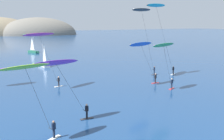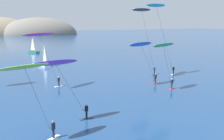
{
  "view_description": "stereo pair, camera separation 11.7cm",
  "coord_description": "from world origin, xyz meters",
  "px_view_note": "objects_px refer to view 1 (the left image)",
  "views": [
    {
      "loc": [
        -23.75,
        -13.57,
        10.52
      ],
      "look_at": [
        -3.07,
        23.82,
        3.1
      ],
      "focal_mm": 45.0,
      "sensor_mm": 36.0,
      "label": 1
    },
    {
      "loc": [
        -23.65,
        -13.63,
        10.52
      ],
      "look_at": [
        -3.07,
        23.82,
        3.1
      ],
      "focal_mm": 45.0,
      "sensor_mm": 36.0,
      "label": 2
    }
  ],
  "objects_px": {
    "sailboat_far": "(34,51)",
    "kitesurfer_cyan": "(158,13)",
    "kitesurfer_black": "(143,14)",
    "sailboat_near": "(43,64)",
    "kitesurfer_green": "(164,49)",
    "kitesurfer_blue": "(142,48)",
    "kitesurfer_purple": "(59,68)",
    "kitesurfer_lime": "(28,75)",
    "kitesurfer_magenta": "(41,39)"
  },
  "relations": [
    {
      "from": "sailboat_far",
      "to": "kitesurfer_cyan",
      "type": "height_order",
      "value": "kitesurfer_cyan"
    },
    {
      "from": "kitesurfer_black",
      "to": "sailboat_near",
      "type": "bearing_deg",
      "value": 116.24
    },
    {
      "from": "kitesurfer_cyan",
      "to": "sailboat_near",
      "type": "bearing_deg",
      "value": 122.74
    },
    {
      "from": "kitesurfer_green",
      "to": "kitesurfer_blue",
      "type": "height_order",
      "value": "kitesurfer_green"
    },
    {
      "from": "kitesurfer_green",
      "to": "kitesurfer_purple",
      "type": "xyz_separation_m",
      "value": [
        -18.27,
        -6.02,
        -0.57
      ]
    },
    {
      "from": "sailboat_near",
      "to": "kitesurfer_lime",
      "type": "height_order",
      "value": "kitesurfer_lime"
    },
    {
      "from": "kitesurfer_black",
      "to": "kitesurfer_cyan",
      "type": "distance_m",
      "value": 3.5
    },
    {
      "from": "kitesurfer_green",
      "to": "kitesurfer_magenta",
      "type": "xyz_separation_m",
      "value": [
        -15.91,
        9.29,
        1.47
      ]
    },
    {
      "from": "sailboat_far",
      "to": "kitesurfer_magenta",
      "type": "xyz_separation_m",
      "value": [
        -11.58,
        -53.67,
        7.33
      ]
    },
    {
      "from": "kitesurfer_black",
      "to": "kitesurfer_purple",
      "type": "bearing_deg",
      "value": -143.73
    },
    {
      "from": "kitesurfer_green",
      "to": "kitesurfer_purple",
      "type": "relative_size",
      "value": 1.08
    },
    {
      "from": "kitesurfer_blue",
      "to": "sailboat_far",
      "type": "bearing_deg",
      "value": 93.23
    },
    {
      "from": "kitesurfer_purple",
      "to": "kitesurfer_black",
      "type": "bearing_deg",
      "value": 36.27
    },
    {
      "from": "sailboat_near",
      "to": "sailboat_far",
      "type": "relative_size",
      "value": 1.01
    },
    {
      "from": "sailboat_near",
      "to": "kitesurfer_green",
      "type": "relative_size",
      "value": 0.79
    },
    {
      "from": "kitesurfer_green",
      "to": "kitesurfer_cyan",
      "type": "xyz_separation_m",
      "value": [
        5.8,
        9.17,
        5.59
      ]
    },
    {
      "from": "kitesurfer_blue",
      "to": "sailboat_near",
      "type": "bearing_deg",
      "value": 106.34
    },
    {
      "from": "kitesurfer_black",
      "to": "kitesurfer_magenta",
      "type": "bearing_deg",
      "value": 179.3
    },
    {
      "from": "kitesurfer_cyan",
      "to": "kitesurfer_black",
      "type": "bearing_deg",
      "value": -178.29
    },
    {
      "from": "kitesurfer_lime",
      "to": "kitesurfer_cyan",
      "type": "distance_m",
      "value": 34.08
    },
    {
      "from": "kitesurfer_green",
      "to": "kitesurfer_purple",
      "type": "distance_m",
      "value": 19.24
    },
    {
      "from": "kitesurfer_lime",
      "to": "kitesurfer_green",
      "type": "xyz_separation_m",
      "value": [
        22.04,
        9.61,
        0.28
      ]
    },
    {
      "from": "kitesurfer_green",
      "to": "kitesurfer_purple",
      "type": "height_order",
      "value": "kitesurfer_green"
    },
    {
      "from": "kitesurfer_black",
      "to": "sailboat_far",
      "type": "bearing_deg",
      "value": 97.01
    },
    {
      "from": "kitesurfer_lime",
      "to": "kitesurfer_purple",
      "type": "distance_m",
      "value": 5.21
    },
    {
      "from": "kitesurfer_purple",
      "to": "kitesurfer_green",
      "type": "bearing_deg",
      "value": 18.25
    },
    {
      "from": "kitesurfer_green",
      "to": "sailboat_near",
      "type": "bearing_deg",
      "value": 105.97
    },
    {
      "from": "kitesurfer_purple",
      "to": "kitesurfer_cyan",
      "type": "height_order",
      "value": "kitesurfer_cyan"
    },
    {
      "from": "sailboat_near",
      "to": "kitesurfer_magenta",
      "type": "bearing_deg",
      "value": -105.53
    },
    {
      "from": "kitesurfer_magenta",
      "to": "kitesurfer_lime",
      "type": "bearing_deg",
      "value": -107.96
    },
    {
      "from": "kitesurfer_magenta",
      "to": "kitesurfer_blue",
      "type": "xyz_separation_m",
      "value": [
        14.9,
        -5.08,
        -1.63
      ]
    },
    {
      "from": "kitesurfer_lime",
      "to": "kitesurfer_magenta",
      "type": "xyz_separation_m",
      "value": [
        6.13,
        18.9,
        1.75
      ]
    },
    {
      "from": "sailboat_far",
      "to": "kitesurfer_black",
      "type": "distance_m",
      "value": 55.43
    },
    {
      "from": "sailboat_near",
      "to": "kitesurfer_green",
      "type": "distance_m",
      "value": 34.59
    },
    {
      "from": "kitesurfer_magenta",
      "to": "kitesurfer_purple",
      "type": "xyz_separation_m",
      "value": [
        -2.36,
        -15.32,
        -2.03
      ]
    },
    {
      "from": "sailboat_far",
      "to": "kitesurfer_purple",
      "type": "height_order",
      "value": "kitesurfer_purple"
    },
    {
      "from": "sailboat_near",
      "to": "kitesurfer_black",
      "type": "relative_size",
      "value": 0.46
    },
    {
      "from": "sailboat_far",
      "to": "sailboat_near",
      "type": "bearing_deg",
      "value": -99.51
    },
    {
      "from": "kitesurfer_lime",
      "to": "kitesurfer_black",
      "type": "relative_size",
      "value": 0.56
    },
    {
      "from": "kitesurfer_black",
      "to": "kitesurfer_blue",
      "type": "distance_m",
      "value": 8.02
    },
    {
      "from": "kitesurfer_blue",
      "to": "kitesurfer_cyan",
      "type": "height_order",
      "value": "kitesurfer_cyan"
    },
    {
      "from": "kitesurfer_lime",
      "to": "kitesurfer_green",
      "type": "height_order",
      "value": "kitesurfer_green"
    },
    {
      "from": "kitesurfer_purple",
      "to": "kitesurfer_blue",
      "type": "xyz_separation_m",
      "value": [
        17.26,
        10.24,
        0.4
      ]
    },
    {
      "from": "kitesurfer_magenta",
      "to": "kitesurfer_green",
      "type": "bearing_deg",
      "value": -30.29
    },
    {
      "from": "kitesurfer_green",
      "to": "kitesurfer_cyan",
      "type": "distance_m",
      "value": 12.21
    },
    {
      "from": "kitesurfer_blue",
      "to": "kitesurfer_green",
      "type": "bearing_deg",
      "value": -76.56
    },
    {
      "from": "kitesurfer_magenta",
      "to": "kitesurfer_blue",
      "type": "distance_m",
      "value": 15.83
    },
    {
      "from": "sailboat_far",
      "to": "kitesurfer_magenta",
      "type": "bearing_deg",
      "value": -102.18
    },
    {
      "from": "sailboat_far",
      "to": "kitesurfer_cyan",
      "type": "distance_m",
      "value": 55.92
    },
    {
      "from": "kitesurfer_black",
      "to": "kitesurfer_magenta",
      "type": "height_order",
      "value": "kitesurfer_black"
    }
  ]
}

